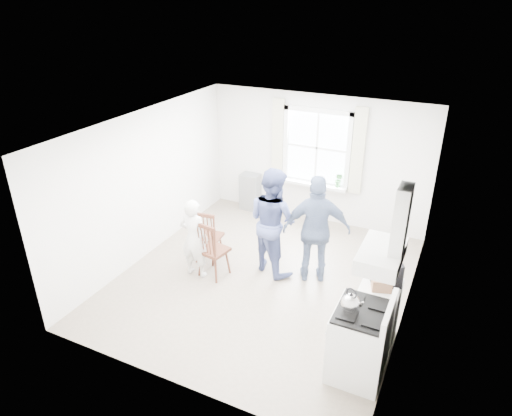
# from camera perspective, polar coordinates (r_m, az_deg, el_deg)

# --- Properties ---
(room_shell) EXTENTS (4.62, 5.12, 2.64)m
(room_shell) POSITION_cam_1_polar(r_m,az_deg,el_deg) (7.05, 1.06, -0.07)
(room_shell) COLOR gray
(room_shell) RESTS_ON ground
(window_assembly) EXTENTS (1.88, 0.24, 1.70)m
(window_assembly) POSITION_cam_1_polar(r_m,az_deg,el_deg) (9.12, 7.53, 6.90)
(window_assembly) COLOR white
(window_assembly) RESTS_ON room_shell
(range_hood) EXTENTS (0.45, 0.76, 0.94)m
(range_hood) POSITION_cam_1_polar(r_m,az_deg,el_deg) (5.11, 16.15, -4.32)
(range_hood) COLOR white
(range_hood) RESTS_ON room_shell
(shelf_unit) EXTENTS (0.40, 0.30, 0.80)m
(shelf_unit) POSITION_cam_1_polar(r_m,az_deg,el_deg) (9.89, -0.74, 2.05)
(shelf_unit) COLOR gray
(shelf_unit) RESTS_ON ground
(gas_stove) EXTENTS (0.68, 0.76, 1.12)m
(gas_stove) POSITION_cam_1_polar(r_m,az_deg,el_deg) (5.94, 12.86, -15.94)
(gas_stove) COLOR white
(gas_stove) RESTS_ON ground
(kettle) EXTENTS (0.22, 0.22, 0.32)m
(kettle) POSITION_cam_1_polar(r_m,az_deg,el_deg) (5.55, 11.71, -11.56)
(kettle) COLOR silver
(kettle) RESTS_ON gas_stove
(low_cabinet) EXTENTS (0.50, 0.55, 0.90)m
(low_cabinet) POSITION_cam_1_polar(r_m,az_deg,el_deg) (6.49, 14.95, -12.46)
(low_cabinet) COLOR white
(low_cabinet) RESTS_ON ground
(stereo_stack) EXTENTS (0.47, 0.45, 0.33)m
(stereo_stack) POSITION_cam_1_polar(r_m,az_deg,el_deg) (6.20, 15.92, -7.59)
(stereo_stack) COLOR black
(stereo_stack) RESTS_ON low_cabinet
(cardboard_box) EXTENTS (0.29, 0.24, 0.16)m
(cardboard_box) POSITION_cam_1_polar(r_m,az_deg,el_deg) (6.09, 15.43, -9.17)
(cardboard_box) COLOR #946547
(cardboard_box) RESTS_ON low_cabinet
(windsor_chair_a) EXTENTS (0.47, 0.46, 1.00)m
(windsor_chair_a) POSITION_cam_1_polar(r_m,az_deg,el_deg) (7.87, -6.26, -2.97)
(windsor_chair_a) COLOR #462216
(windsor_chair_a) RESTS_ON ground
(windsor_chair_b) EXTENTS (0.50, 0.50, 1.03)m
(windsor_chair_b) POSITION_cam_1_polar(r_m,az_deg,el_deg) (7.45, -5.93, -4.57)
(windsor_chair_b) COLOR #462216
(windsor_chair_b) RESTS_ON ground
(person_left) EXTENTS (0.52, 0.52, 1.39)m
(person_left) POSITION_cam_1_polar(r_m,az_deg,el_deg) (7.53, -7.74, -3.77)
(person_left) COLOR white
(person_left) RESTS_ON ground
(person_mid) EXTENTS (1.18, 1.18, 1.84)m
(person_mid) POSITION_cam_1_polar(r_m,az_deg,el_deg) (7.51, 2.09, -1.63)
(person_mid) COLOR #495588
(person_mid) RESTS_ON ground
(person_right) EXTENTS (1.39, 1.39, 1.83)m
(person_right) POSITION_cam_1_polar(r_m,az_deg,el_deg) (7.31, 7.58, -2.73)
(person_right) COLOR navy
(person_right) RESTS_ON ground
(potted_plant) EXTENTS (0.21, 0.21, 0.30)m
(potted_plant) POSITION_cam_1_polar(r_m,az_deg,el_deg) (9.06, 10.30, 3.45)
(potted_plant) COLOR #337334
(potted_plant) RESTS_ON window_assembly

